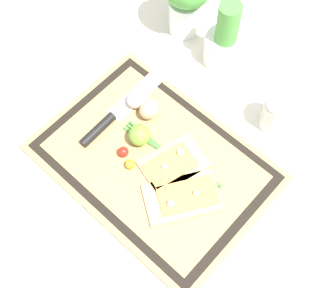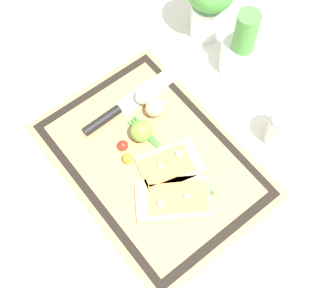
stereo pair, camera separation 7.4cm
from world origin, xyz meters
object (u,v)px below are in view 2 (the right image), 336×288
at_px(egg_brown, 155,107).
at_px(pizza_slice_near, 174,198).
at_px(egg_pink, 145,95).
at_px(herb_pot, 242,50).
at_px(sauce_jar, 282,130).
at_px(knife, 119,109).
at_px(cherry_tomato_yellow, 127,159).
at_px(pizza_slice_far, 170,164).
at_px(cherry_tomato_red, 123,145).
at_px(lime, 141,131).

bearing_deg(egg_brown, pizza_slice_near, -27.65).
relative_size(egg_pink, herb_pot, 0.28).
bearing_deg(sauce_jar, herb_pot, 162.58).
bearing_deg(herb_pot, knife, -102.91).
height_order(knife, cherry_tomato_yellow, same).
distance_m(pizza_slice_far, knife, 0.19).
relative_size(pizza_slice_far, knife, 0.54).
distance_m(cherry_tomato_red, sauce_jar, 0.36).
distance_m(pizza_slice_far, sauce_jar, 0.27).
bearing_deg(herb_pot, egg_brown, -93.81).
bearing_deg(lime, sauce_jar, 52.02).
bearing_deg(cherry_tomato_yellow, herb_pot, 96.57).
distance_m(pizza_slice_near, egg_pink, 0.26).
height_order(egg_pink, cherry_tomato_yellow, egg_pink).
relative_size(egg_brown, lime, 1.03).
bearing_deg(egg_pink, herb_pot, 76.95).
height_order(lime, cherry_tomato_red, lime).
relative_size(pizza_slice_near, lime, 3.72).
xyz_separation_m(pizza_slice_far, egg_pink, (-0.17, 0.06, 0.02)).
bearing_deg(cherry_tomato_yellow, pizza_slice_near, 9.85).
bearing_deg(sauce_jar, cherry_tomato_red, -123.39).
relative_size(knife, sauce_jar, 3.16).
bearing_deg(sauce_jar, pizza_slice_near, -96.07).
bearing_deg(knife, herb_pot, 77.09).
height_order(lime, cherry_tomato_yellow, lime).
xyz_separation_m(egg_pink, cherry_tomato_red, (0.07, -0.12, -0.01)).
distance_m(lime, herb_pot, 0.32).
bearing_deg(pizza_slice_near, egg_brown, 152.35).
bearing_deg(egg_brown, herb_pot, 86.19).
height_order(egg_brown, herb_pot, herb_pot).
distance_m(cherry_tomato_yellow, herb_pot, 0.38).
relative_size(cherry_tomato_yellow, herb_pot, 0.12).
height_order(egg_pink, lime, lime).
bearing_deg(cherry_tomato_red, herb_pot, 91.80).
bearing_deg(egg_brown, pizza_slice_far, -25.00).
height_order(cherry_tomato_yellow, sauce_jar, sauce_jar).
xyz_separation_m(egg_pink, herb_pot, (0.06, 0.25, 0.03)).
xyz_separation_m(pizza_slice_near, knife, (-0.25, 0.04, 0.00)).
xyz_separation_m(pizza_slice_near, cherry_tomato_yellow, (-0.14, -0.02, 0.01)).
xyz_separation_m(egg_brown, sauce_jar, (0.23, 0.19, 0.00)).
xyz_separation_m(pizza_slice_far, egg_brown, (-0.13, 0.06, 0.02)).
bearing_deg(cherry_tomato_red, pizza_slice_near, 4.23).
distance_m(pizza_slice_near, egg_brown, 0.22).
bearing_deg(sauce_jar, egg_pink, -145.56).
xyz_separation_m(lime, sauce_jar, (0.20, 0.25, -0.00)).
bearing_deg(pizza_slice_near, cherry_tomato_yellow, -170.15).
xyz_separation_m(pizza_slice_near, pizza_slice_far, (-0.07, 0.04, 0.00)).
distance_m(knife, egg_brown, 0.09).
xyz_separation_m(egg_brown, herb_pot, (0.02, 0.25, 0.03)).
xyz_separation_m(cherry_tomato_yellow, sauce_jar, (0.17, 0.31, 0.01)).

